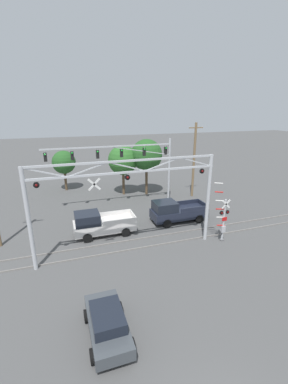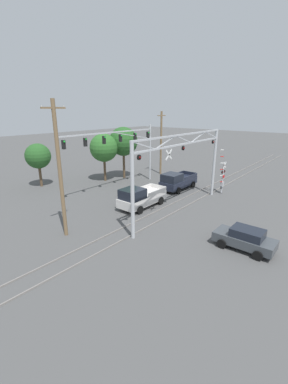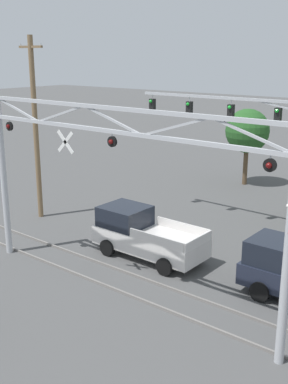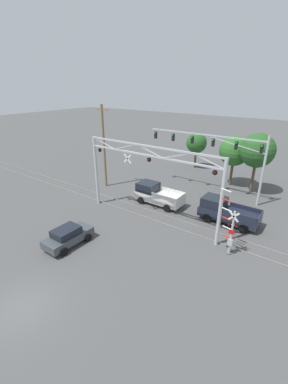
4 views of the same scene
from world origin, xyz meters
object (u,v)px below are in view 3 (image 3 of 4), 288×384
object	(u,v)px
utility_pole_left	(36,127)
background_tree_far_right_verge	(247,131)
pickup_truck_lead	(143,234)
crossing_gantry	(113,176)

from	to	relation	value
utility_pole_left	background_tree_far_right_verge	distance (m)	14.89
pickup_truck_lead	background_tree_far_right_verge	world-z (taller)	background_tree_far_right_verge
pickup_truck_lead	utility_pole_left	distance (m)	9.03
crossing_gantry	background_tree_far_right_verge	distance (m)	18.38
pickup_truck_lead	crossing_gantry	bearing A→B (deg)	-67.28
pickup_truck_lead	background_tree_far_right_verge	xyz separation A→B (m)	(-2.30, 14.31, 2.76)
crossing_gantry	utility_pole_left	bearing A→B (deg)	155.90
crossing_gantry	utility_pole_left	xyz separation A→B (m)	(-9.57, 4.28, 0.35)
crossing_gantry	background_tree_far_right_verge	bearing A→B (deg)	102.04
crossing_gantry	background_tree_far_right_verge	world-z (taller)	crossing_gantry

